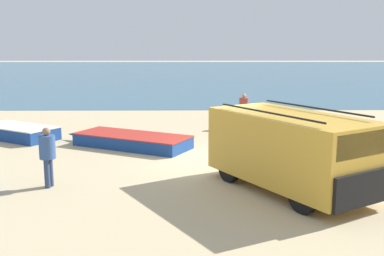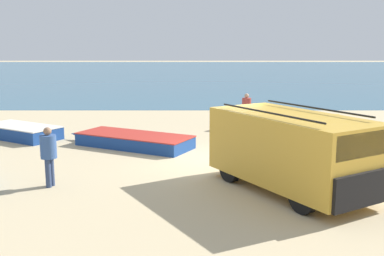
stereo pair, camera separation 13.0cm
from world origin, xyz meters
name	(u,v)px [view 1 (the left image)]	position (x,y,z in m)	size (l,w,h in m)	color
ground_plane	(218,161)	(0.00, 0.00, 0.00)	(200.00, 200.00, 0.00)	tan
sea_water	(194,72)	(0.00, 52.00, 0.00)	(120.00, 80.00, 0.01)	#33607A
parked_van	(291,149)	(1.70, -3.13, 1.15)	(4.23, 5.14, 2.21)	gold
fishing_rowboat_0	(320,127)	(4.83, 4.60, 0.32)	(2.65, 5.52, 0.65)	#1E757F
fishing_rowboat_2	(16,132)	(-8.27, 3.89, 0.27)	(4.14, 3.18, 0.55)	navy
fishing_rowboat_4	(130,140)	(-3.28, 2.24, 0.25)	(5.35, 3.58, 0.49)	navy
fisherman_0	(244,107)	(1.63, 6.25, 0.98)	(0.43, 0.43, 1.64)	#5B564C
fisherman_2	(47,152)	(-4.89, -2.79, 1.00)	(0.44, 0.44, 1.68)	navy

